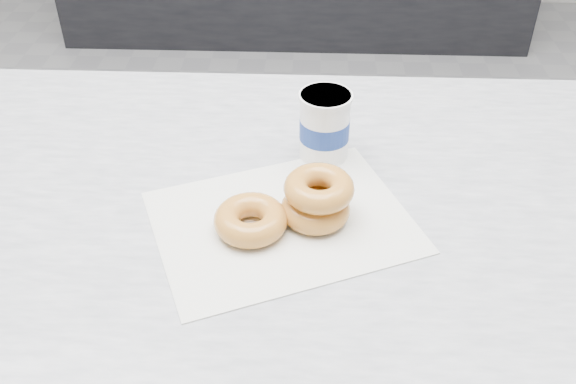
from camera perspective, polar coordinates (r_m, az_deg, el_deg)
name	(u,v)px	position (r m, az deg, el deg)	size (l,w,h in m)	color
ground	(274,307)	(1.98, -1.27, -10.21)	(5.00, 5.00, 0.00)	gray
wax_paper	(282,222)	(0.88, -0.51, -2.67)	(0.34, 0.26, 0.00)	silver
donut_single	(251,220)	(0.85, -3.34, -2.49)	(0.10, 0.10, 0.03)	orange
donut_stack	(317,199)	(0.86, 2.61, -0.59)	(0.12, 0.12, 0.07)	orange
coffee_cup	(325,125)	(0.98, 3.27, 5.95)	(0.09, 0.09, 0.11)	white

